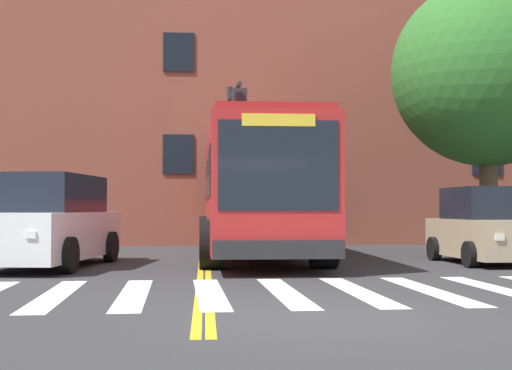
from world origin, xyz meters
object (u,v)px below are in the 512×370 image
at_px(city_bus, 256,189).
at_px(car_tan_far_lane, 485,228).
at_px(car_white_near_lane, 49,223).
at_px(traffic_light_overhead, 234,139).
at_px(street_tree_curbside_large, 487,74).

height_order(city_bus, car_tan_far_lane, city_bus).
distance_m(car_white_near_lane, car_tan_far_lane, 10.32).
xyz_separation_m(car_white_near_lane, car_tan_far_lane, (10.32, 0.33, -0.16)).
bearing_deg(city_bus, traffic_light_overhead, -116.83).
distance_m(city_bus, car_tan_far_lane, 5.98).
relative_size(city_bus, car_white_near_lane, 2.11).
relative_size(traffic_light_overhead, street_tree_curbside_large, 0.58).
bearing_deg(car_white_near_lane, car_tan_far_lane, 1.84).
height_order(car_tan_far_lane, street_tree_curbside_large, street_tree_curbside_large).
height_order(city_bus, traffic_light_overhead, traffic_light_overhead).
bearing_deg(street_tree_curbside_large, city_bus, -175.23).
xyz_separation_m(city_bus, car_white_near_lane, (-4.90, -2.65, -0.85)).
relative_size(city_bus, car_tan_far_lane, 3.03).
xyz_separation_m(city_bus, car_tan_far_lane, (5.42, -2.32, -1.01)).
distance_m(traffic_light_overhead, street_tree_curbside_large, 7.85).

